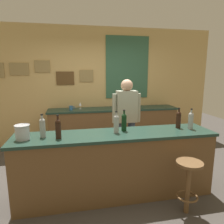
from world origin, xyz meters
TOP-DOWN VIEW (x-y plane):
  - ground_plane at (0.00, 0.00)m, footprint 10.00×10.00m
  - back_wall at (0.01, 2.03)m, footprint 6.00×0.09m
  - bar_counter at (0.00, -0.40)m, footprint 2.75×0.60m
  - side_counter at (0.40, 1.65)m, footprint 3.05×0.56m
  - bartender at (0.38, 0.46)m, footprint 0.52×0.21m
  - bar_stool at (0.79, -0.96)m, footprint 0.32×0.32m
  - wine_bottle_a at (-0.96, -0.38)m, footprint 0.07×0.07m
  - wine_bottle_b at (-0.76, -0.47)m, footprint 0.07×0.07m
  - wine_bottle_c at (0.01, -0.38)m, footprint 0.07×0.07m
  - wine_bottle_d at (0.14, -0.31)m, footprint 0.07×0.07m
  - wine_bottle_e at (0.97, -0.31)m, footprint 0.07×0.07m
  - wine_bottle_f at (1.12, -0.40)m, footprint 0.07×0.07m
  - ice_bucket at (-1.20, -0.43)m, footprint 0.19×0.19m
  - wine_glass_a at (-0.38, 1.71)m, footprint 0.07×0.07m
  - wine_glass_b at (0.60, 1.71)m, footprint 0.07×0.07m
  - coffee_mug at (-0.59, 1.62)m, footprint 0.13×0.08m

SIDE VIEW (x-z plane):
  - ground_plane at x=0.00m, z-range 0.00..0.00m
  - side_counter at x=0.40m, z-range 0.00..0.90m
  - bar_stool at x=0.79m, z-range 0.12..0.80m
  - bar_counter at x=0.00m, z-range 0.00..0.92m
  - bartender at x=0.38m, z-range 0.13..1.75m
  - coffee_mug at x=-0.59m, z-range 0.90..1.00m
  - wine_glass_a at x=-0.38m, z-range 0.93..1.09m
  - wine_glass_b at x=0.60m, z-range 0.93..1.09m
  - ice_bucket at x=-1.20m, z-range 0.92..1.11m
  - wine_bottle_a at x=-0.96m, z-range 0.90..1.21m
  - wine_bottle_b at x=-0.76m, z-range 0.90..1.21m
  - wine_bottle_c at x=0.01m, z-range 0.90..1.21m
  - wine_bottle_d at x=0.14m, z-range 0.90..1.21m
  - wine_bottle_e at x=0.97m, z-range 0.90..1.21m
  - wine_bottle_f at x=1.12m, z-range 0.90..1.21m
  - back_wall at x=0.01m, z-range 0.02..2.82m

